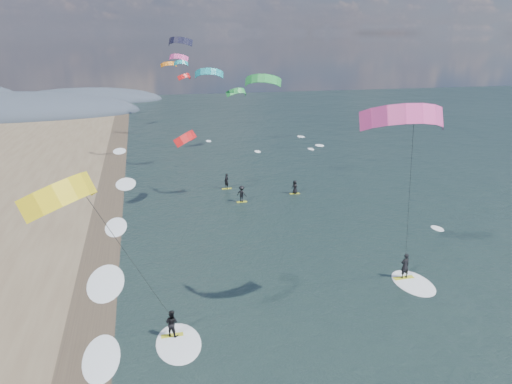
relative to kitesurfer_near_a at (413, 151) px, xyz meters
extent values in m
cube|color=#382D23|center=(-18.52, 4.29, -10.78)|extent=(3.00, 240.00, 0.00)
ellipsoid|color=#3D4756|center=(-28.52, 114.29, -10.79)|extent=(40.00, 18.00, 7.00)
cube|color=gold|center=(3.25, 5.03, -10.75)|extent=(1.55, 0.46, 0.07)
imported|color=black|center=(3.25, 5.03, -9.77)|extent=(0.74, 0.53, 1.90)
ellipsoid|color=white|center=(3.55, 4.23, -10.79)|extent=(2.60, 4.20, 0.12)
cylinder|color=black|center=(1.25, 2.03, -3.61)|extent=(0.02, 0.02, 13.79)
cube|color=gold|center=(-13.70, 1.52, -10.76)|extent=(1.30, 0.40, 0.06)
imported|color=black|center=(-13.70, 1.52, -9.90)|extent=(1.01, 0.96, 1.65)
ellipsoid|color=white|center=(-13.40, 0.72, -10.79)|extent=(2.60, 4.20, 0.12)
cylinder|color=black|center=(-15.45, -1.48, -4.50)|extent=(0.02, 0.02, 12.16)
cube|color=gold|center=(-4.79, 24.62, -10.76)|extent=(1.10, 0.35, 0.05)
imported|color=black|center=(-4.79, 24.62, -9.86)|extent=(1.29, 1.22, 1.75)
cube|color=gold|center=(1.53, 26.12, -10.76)|extent=(1.10, 0.35, 0.05)
imported|color=black|center=(1.53, 26.12, -9.99)|extent=(0.79, 0.87, 1.49)
cube|color=gold|center=(-5.54, 29.63, -10.76)|extent=(1.10, 0.35, 0.05)
imported|color=black|center=(-5.54, 29.63, -9.86)|extent=(0.69, 0.77, 1.76)
ellipsoid|color=white|center=(-17.32, 0.29, -10.79)|extent=(2.40, 5.40, 0.11)
ellipsoid|color=white|center=(-17.32, 9.29, -10.79)|extent=(2.40, 5.40, 0.11)
ellipsoid|color=white|center=(-17.32, 20.29, -10.79)|extent=(2.40, 5.40, 0.11)
ellipsoid|color=white|center=(-17.32, 34.29, -10.79)|extent=(2.40, 5.40, 0.11)
ellipsoid|color=white|center=(-17.32, 52.29, -10.79)|extent=(2.40, 5.40, 0.11)
camera|label=1|loc=(-14.66, -24.36, 6.24)|focal=35.00mm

